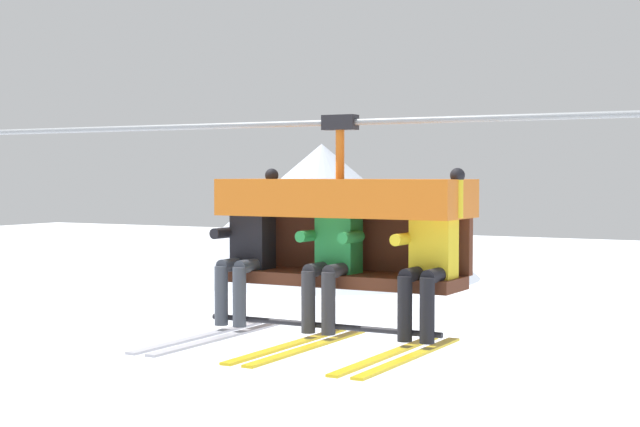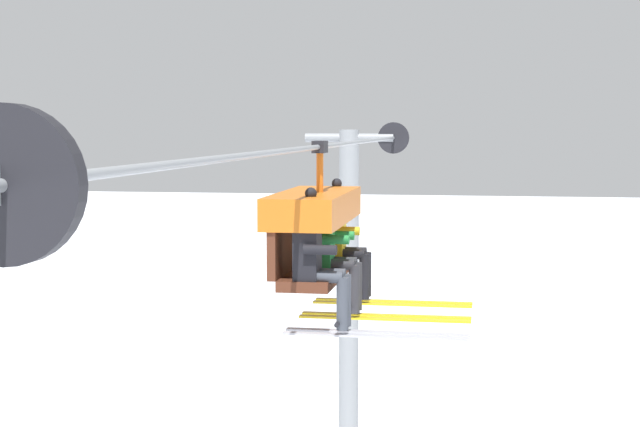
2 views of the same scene
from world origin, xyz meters
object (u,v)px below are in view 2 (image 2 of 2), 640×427
at_px(skier_black, 320,260).
at_px(skier_yellow, 345,240).
at_px(skier_green, 334,251).
at_px(lift_tower_far, 350,325).
at_px(chairlift_chair, 313,222).

xyz_separation_m(skier_black, skier_yellow, (1.63, 0.00, 0.00)).
bearing_deg(skier_green, skier_black, 179.52).
xyz_separation_m(lift_tower_far, chairlift_chair, (-7.94, -0.71, 2.68)).
relative_size(chairlift_chair, skier_yellow, 1.20).
distance_m(skier_black, skier_green, 0.81).
xyz_separation_m(lift_tower_far, skier_black, (-8.75, -0.92, 2.41)).
distance_m(chairlift_chair, skier_yellow, 0.88).
height_order(chairlift_chair, skier_green, chairlift_chair).
relative_size(lift_tower_far, skier_green, 4.56).
distance_m(chairlift_chair, skier_black, 0.88).
distance_m(skier_green, skier_yellow, 0.82).
bearing_deg(lift_tower_far, skier_yellow, -172.63).
height_order(lift_tower_far, skier_black, lift_tower_far).
bearing_deg(chairlift_chair, skier_green, -90.00).
bearing_deg(skier_yellow, lift_tower_far, 7.37).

